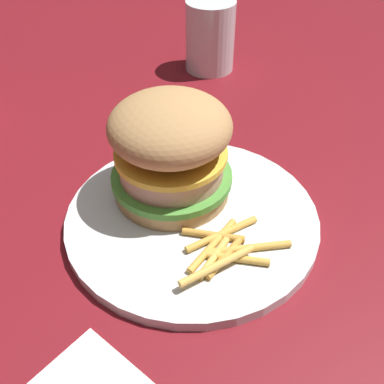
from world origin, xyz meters
TOP-DOWN VIEW (x-y plane):
  - ground_plane at (0.00, 0.00)m, footprint 1.60×1.60m
  - plate at (0.02, 0.01)m, footprint 0.26×0.26m
  - sandwich at (-0.02, 0.03)m, footprint 0.13×0.13m
  - fries_pile at (0.07, -0.01)m, footprint 0.09×0.12m
  - drink_glass at (-0.19, 0.31)m, footprint 0.08×0.08m

SIDE VIEW (x-z plane):
  - ground_plane at x=0.00m, z-range 0.00..0.00m
  - plate at x=0.02m, z-range 0.00..0.01m
  - fries_pile at x=0.07m, z-range 0.01..0.02m
  - drink_glass at x=-0.19m, z-range 0.00..0.10m
  - sandwich at x=-0.02m, z-range 0.01..0.13m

